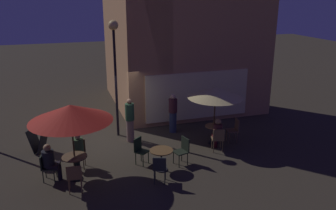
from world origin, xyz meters
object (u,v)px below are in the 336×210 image
(cafe_chair_3, at_px, (218,138))
(cafe_chair_5, at_px, (140,148))
(cafe_chair_7, at_px, (183,149))
(cafe_chair_0, at_px, (79,151))
(patron_seated_2, at_px, (217,132))
(cafe_table_2, at_px, (161,155))
(cafe_chair_6, at_px, (160,167))
(cafe_chair_4, at_px, (235,128))
(patron_standing_3, at_px, (173,113))
(cafe_chair_2, at_px, (74,175))
(street_lamp_near_corner, at_px, (114,52))
(cafe_table_1, at_px, (214,131))
(patron_seated_0, at_px, (78,149))
(cafe_chair_1, at_px, (46,165))
(patio_umbrella_0, at_px, (71,113))
(menu_sandwich_board, at_px, (39,141))
(patron_seated_1, at_px, (50,160))
(patio_umbrella_1, at_px, (215,93))
(cafe_table_0, at_px, (75,162))
(patron_standing_4, at_px, (130,120))

(cafe_chair_3, relative_size, cafe_chair_5, 0.98)
(cafe_chair_3, height_order, cafe_chair_7, cafe_chair_7)
(cafe_chair_0, height_order, patron_seated_2, patron_seated_2)
(cafe_table_2, relative_size, patron_seated_2, 0.61)
(cafe_chair_6, distance_m, patron_seated_2, 3.16)
(cafe_chair_4, height_order, patron_standing_3, patron_standing_3)
(cafe_chair_0, bearing_deg, cafe_chair_2, 3.93)
(street_lamp_near_corner, bearing_deg, cafe_chair_5, -83.95)
(cafe_table_1, distance_m, patron_standing_3, 1.96)
(street_lamp_near_corner, relative_size, patron_seated_2, 3.68)
(cafe_chair_3, height_order, patron_seated_0, patron_seated_0)
(cafe_chair_1, height_order, patron_standing_3, patron_standing_3)
(cafe_chair_7, bearing_deg, cafe_chair_0, -28.89)
(cafe_table_2, relative_size, patio_umbrella_0, 0.31)
(street_lamp_near_corner, xyz_separation_m, patron_seated_0, (-1.72, -2.47, -2.72))
(menu_sandwich_board, distance_m, cafe_chair_7, 5.29)
(cafe_chair_2, xyz_separation_m, cafe_chair_6, (2.49, -0.25, 0.01))
(cafe_chair_6, relative_size, patron_seated_2, 0.73)
(cafe_chair_0, distance_m, patron_seated_1, 1.12)
(patron_seated_1, bearing_deg, cafe_table_2, 5.64)
(cafe_table_1, height_order, cafe_chair_4, cafe_chair_4)
(cafe_table_1, bearing_deg, cafe_table_2, -149.75)
(cafe_table_1, distance_m, patron_seated_0, 5.14)
(cafe_table_1, xyz_separation_m, cafe_chair_3, (-0.18, -0.76, 0.05))
(cafe_chair_3, bearing_deg, patron_standing_3, 36.04)
(menu_sandwich_board, relative_size, patio_umbrella_1, 0.38)
(cafe_table_1, relative_size, patron_seated_2, 0.57)
(cafe_chair_1, height_order, cafe_chair_6, cafe_chair_6)
(patron_seated_0, height_order, patron_standing_3, patron_standing_3)
(cafe_table_0, bearing_deg, cafe_chair_6, -23.36)
(cafe_table_2, bearing_deg, cafe_chair_5, 130.41)
(menu_sandwich_board, bearing_deg, cafe_chair_0, -23.45)
(cafe_table_2, height_order, patron_standing_4, patron_standing_4)
(patio_umbrella_0, height_order, cafe_chair_7, patio_umbrella_0)
(patio_umbrella_1, bearing_deg, cafe_chair_5, -165.32)
(cafe_chair_3, relative_size, cafe_chair_7, 0.97)
(cafe_chair_4, distance_m, cafe_chair_6, 4.24)
(patio_umbrella_0, height_order, patron_standing_4, patio_umbrella_0)
(patio_umbrella_0, xyz_separation_m, patron_standing_3, (4.11, 2.80, -1.36))
(patio_umbrella_1, xyz_separation_m, cafe_chair_2, (-5.31, -2.04, -1.48))
(cafe_table_2, bearing_deg, patio_umbrella_0, 174.94)
(patron_seated_0, bearing_deg, patio_umbrella_0, 0.00)
(cafe_table_1, height_order, patio_umbrella_0, patio_umbrella_0)
(cafe_chair_0, distance_m, cafe_chair_5, 2.01)
(street_lamp_near_corner, distance_m, cafe_chair_0, 4.05)
(patron_standing_3, bearing_deg, cafe_table_2, 164.53)
(cafe_table_1, distance_m, cafe_chair_5, 3.21)
(cafe_table_0, height_order, patron_standing_4, patron_standing_4)
(patio_umbrella_0, relative_size, cafe_chair_6, 2.73)
(cafe_chair_0, bearing_deg, cafe_table_0, 0.00)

